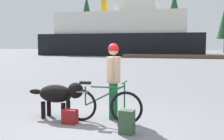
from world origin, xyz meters
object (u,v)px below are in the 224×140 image
(bicycle, at_px, (103,105))
(ferry_boat, at_px, (123,35))
(person_cyclist, at_px, (113,74))
(backpack, at_px, (127,122))
(dog, at_px, (59,94))
(handbag_pannier, at_px, (70,117))

(bicycle, height_order, ferry_boat, ferry_boat)
(person_cyclist, distance_m, backpack, 1.37)
(dog, bearing_deg, bicycle, -4.44)
(person_cyclist, xyz_separation_m, dog, (-1.20, -0.31, -0.47))
(backpack, xyz_separation_m, handbag_pannier, (-1.31, 0.32, -0.08))
(handbag_pannier, bearing_deg, backpack, -13.72)
(bicycle, relative_size, handbag_pannier, 5.38)
(bicycle, distance_m, backpack, 0.90)
(dog, xyz_separation_m, ferry_boat, (-6.90, 35.56, 2.55))
(person_cyclist, distance_m, handbag_pannier, 1.35)
(bicycle, height_order, handbag_pannier, bicycle)
(backpack, bearing_deg, dog, 158.64)
(person_cyclist, distance_m, dog, 1.33)
(handbag_pannier, xyz_separation_m, ferry_boat, (-7.31, 35.92, 2.95))
(backpack, relative_size, ferry_boat, 0.02)
(bicycle, relative_size, person_cyclist, 1.01)
(person_cyclist, relative_size, ferry_boat, 0.07)
(person_cyclist, height_order, backpack, person_cyclist)
(bicycle, height_order, dog, bicycle)
(dog, distance_m, backpack, 1.88)
(person_cyclist, xyz_separation_m, ferry_boat, (-8.10, 35.25, 2.07))
(handbag_pannier, bearing_deg, bicycle, 22.90)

